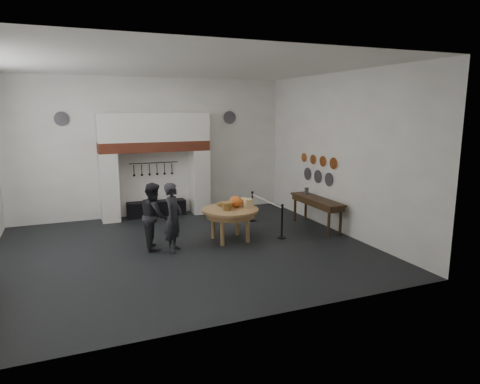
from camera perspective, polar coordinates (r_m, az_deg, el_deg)
name	(u,v)px	position (r m, az deg, el deg)	size (l,w,h in m)	color
floor	(187,249)	(11.01, -7.13, -7.55)	(9.00, 8.00, 0.02)	black
ceiling	(182,65)	(10.49, -7.74, 16.45)	(9.00, 8.00, 0.02)	silver
wall_back	(153,147)	(14.40, -11.57, 5.85)	(9.00, 0.02, 4.50)	white
wall_front	(250,188)	(6.77, 1.38, 0.49)	(9.00, 0.02, 4.50)	white
wall_right	(339,154)	(12.45, 13.09, 5.01)	(0.02, 8.00, 4.50)	white
chimney_pier_left	(109,187)	(14.01, -17.04, 0.59)	(0.55, 0.70, 2.15)	silver
chimney_pier_right	(199,181)	(14.56, -5.42, 1.41)	(0.55, 0.70, 2.15)	silver
hearth_brick_band	(155,146)	(14.05, -11.31, 5.98)	(3.50, 0.72, 0.32)	#9E442B
chimney_hood	(154,127)	(14.02, -11.40, 8.46)	(3.50, 0.70, 0.90)	silver
iron_range	(157,208)	(14.44, -11.06, -2.17)	(1.90, 0.45, 0.50)	black
utensil_rail	(154,163)	(14.37, -11.43, 3.84)	(0.02, 0.02, 1.60)	black
work_table	(230,210)	(11.41, -1.31, -2.41)	(1.52, 1.52, 0.07)	#AD8152
pumpkin	(236,202)	(11.53, -0.57, -1.30)	(0.36, 0.36, 0.31)	#E2591F
cheese_block_big	(248,203)	(11.52, 1.10, -1.49)	(0.22, 0.22, 0.24)	#E1C387
cheese_block_small	(243,202)	(11.79, 0.43, -1.31)	(0.18, 0.18, 0.20)	#FFE898
wicker_basket	(227,206)	(11.19, -1.76, -1.92)	(0.32, 0.32, 0.22)	#9D6C39
bread_loaf	(222,204)	(11.68, -2.39, -1.61)	(0.31, 0.18, 0.13)	#A57C3A
visitor_near	(173,217)	(10.68, -8.90, -3.36)	(0.63, 0.41, 1.72)	black
visitor_far	(154,216)	(10.99, -11.42, -3.13)	(0.82, 0.64, 1.69)	black
side_table	(317,199)	(12.80, 10.22, -0.98)	(0.55, 2.20, 0.06)	#372514
pewter_jug	(306,191)	(13.27, 8.85, 0.11)	(0.12, 0.12, 0.22)	#49494E
copper_pan_a	(333,163)	(12.62, 12.36, 3.75)	(0.34, 0.34, 0.03)	#C6662D
copper_pan_b	(323,161)	(13.07, 10.99, 4.05)	(0.32, 0.32, 0.03)	#C6662D
copper_pan_c	(313,159)	(13.53, 9.72, 4.32)	(0.30, 0.30, 0.03)	#C6662D
copper_pan_d	(304,157)	(14.00, 8.53, 4.57)	(0.28, 0.28, 0.03)	#C6662D
pewter_plate_left	(329,179)	(12.85, 11.76, 1.65)	(0.40, 0.40, 0.03)	#4C4C51
pewter_plate_mid	(318,177)	(13.35, 10.33, 2.04)	(0.40, 0.40, 0.03)	#4C4C51
pewter_plate_right	(308,174)	(13.85, 9.00, 2.40)	(0.40, 0.40, 0.03)	#4C4C51
pewter_plate_back_left	(62,119)	(14.06, -22.69, 8.99)	(0.44, 0.44, 0.03)	#4C4C51
pewter_plate_back_right	(230,118)	(15.05, -1.39, 9.90)	(0.44, 0.44, 0.03)	#4C4C51
barrier_post_near	(282,222)	(11.75, 5.62, -4.03)	(0.05, 0.05, 0.90)	black
barrier_post_far	(252,207)	(13.49, 1.65, -2.01)	(0.05, 0.05, 0.90)	black
barrier_rope	(266,201)	(12.52, 3.52, -1.18)	(0.04, 0.04, 2.00)	silver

